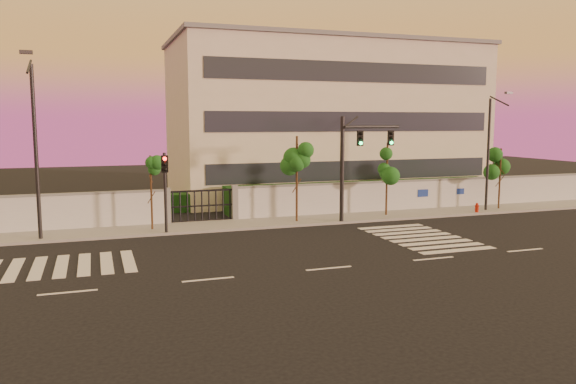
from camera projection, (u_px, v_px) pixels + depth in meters
name	position (u px, v px, depth m)	size (l,w,h in m)	color
ground	(329.00, 268.00, 23.02)	(120.00, 120.00, 0.00)	black
sidewalk	(258.00, 223.00, 32.85)	(60.00, 3.00, 0.15)	gray
perimeter_wall	(252.00, 203.00, 34.17)	(60.00, 0.36, 2.20)	#B7B9BE
hedge_row	(257.00, 200.00, 37.11)	(41.00, 4.25, 1.80)	black
institutional_building	(324.00, 120.00, 45.79)	(24.40, 12.40, 12.25)	beige
road_markings	(265.00, 251.00, 26.02)	(57.00, 7.62, 0.02)	silver
street_tree_c	(151.00, 176.00, 30.35)	(1.36, 1.08, 4.18)	#382314
street_tree_d	(297.00, 159.00, 32.78)	(1.60, 1.27, 5.16)	#382314
street_tree_e	(387.00, 163.00, 35.06)	(1.51, 1.20, 4.68)	#382314
street_tree_f	(501.00, 165.00, 37.72)	(1.45, 1.15, 4.22)	#382314
traffic_signal_main	(355.00, 156.00, 32.93)	(3.97, 0.71, 6.29)	black
traffic_signal_secondary	(165.00, 183.00, 29.46)	(0.34, 0.34, 4.38)	black
streetlight_west	(35.00, 143.00, 27.44)	(0.55, 2.21, 9.18)	black
streetlight_east	(490.00, 149.00, 36.79)	(0.47, 1.89, 7.85)	black
fire_hydrant	(477.00, 209.00, 36.41)	(0.29, 0.28, 0.76)	#A81C0B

